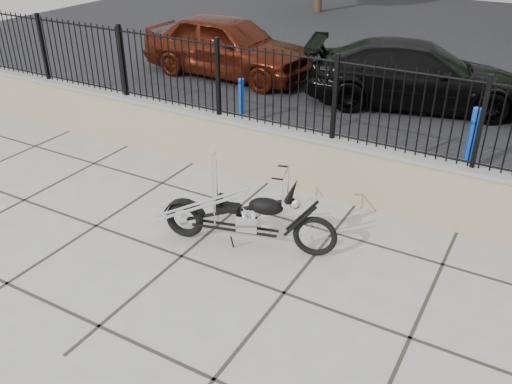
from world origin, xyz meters
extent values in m
plane|color=#99968E|center=(0.00, 0.00, 0.00)|extent=(90.00, 90.00, 0.00)
plane|color=black|center=(0.00, 12.50, 0.00)|extent=(30.00, 30.00, 0.00)
cube|color=gray|center=(0.00, 2.50, 0.48)|extent=(14.00, 0.36, 0.96)
cube|color=black|center=(0.00, 2.50, 1.56)|extent=(14.00, 0.08, 1.20)
imported|color=#49160A|center=(-3.77, 7.16, 0.78)|extent=(4.62, 2.00, 1.55)
imported|color=black|center=(1.03, 7.27, 0.69)|extent=(5.13, 3.16, 1.39)
cylinder|color=#0D1CD1|center=(-1.72, 4.39, 0.47)|extent=(0.14, 0.14, 0.95)
cylinder|color=#0C28B4|center=(2.72, 4.37, 0.57)|extent=(0.15, 0.15, 1.14)
camera|label=1|loc=(3.70, -4.54, 4.12)|focal=38.00mm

